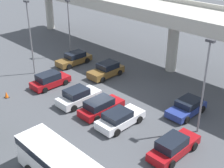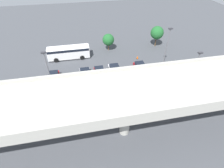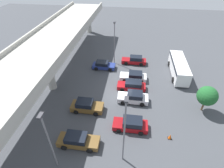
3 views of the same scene
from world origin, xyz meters
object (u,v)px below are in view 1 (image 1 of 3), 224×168
object	(u,v)px
parked_car_4	(101,106)
traffic_cone	(6,95)
parked_car_5	(120,118)
lamp_post_by_overpass	(30,33)
parked_car_2	(106,70)
parked_car_3	(78,96)
lamp_post_mid_lot	(205,81)
parked_car_1	(50,80)
parked_car_0	(74,59)
lamp_post_near_aisle	(69,24)
parked_car_7	(174,147)
parked_car_6	(187,107)

from	to	relation	value
parked_car_4	traffic_cone	size ratio (longest dim) A/B	6.56
parked_car_5	lamp_post_by_overpass	bearing A→B (deg)	87.51
parked_car_2	parked_car_3	bearing A→B (deg)	22.92
lamp_post_mid_lot	lamp_post_by_overpass	bearing A→B (deg)	-170.47
parked_car_1	parked_car_2	bearing A→B (deg)	-20.94
parked_car_0	lamp_post_near_aisle	size ratio (longest dim) A/B	0.63
parked_car_0	lamp_post_mid_lot	bearing A→B (deg)	84.64
parked_car_2	parked_car_4	distance (m)	8.42
parked_car_3	parked_car_7	world-z (taller)	parked_car_3
parked_car_6	lamp_post_near_aisle	distance (m)	20.26
parked_car_2	parked_car_4	bearing A→B (deg)	42.92
parked_car_3	lamp_post_near_aisle	distance (m)	13.94
parked_car_4	parked_car_7	distance (m)	8.45
lamp_post_mid_lot	traffic_cone	xyz separation A→B (m)	(-17.23, -8.90, -4.53)
lamp_post_mid_lot	lamp_post_by_overpass	xyz separation A→B (m)	(-20.59, -3.46, 0.23)
lamp_post_by_overpass	traffic_cone	xyz separation A→B (m)	(3.35, -5.44, -4.76)
parked_car_1	lamp_post_by_overpass	xyz separation A→B (m)	(-4.31, 0.68, 4.34)
lamp_post_by_overpass	parked_car_3	bearing A→B (deg)	-4.81
parked_car_0	lamp_post_mid_lot	size ratio (longest dim) A/B	0.58
parked_car_7	parked_car_5	bearing A→B (deg)	90.52
parked_car_2	parked_car_5	world-z (taller)	parked_car_2
parked_car_2	traffic_cone	distance (m)	11.64
parked_car_0	lamp_post_near_aisle	distance (m)	4.88
lamp_post_near_aisle	parked_car_3	bearing A→B (deg)	-34.34
parked_car_1	parked_car_2	size ratio (longest dim) A/B	0.97
parked_car_4	traffic_cone	xyz separation A→B (m)	(-9.12, -4.97, -0.40)
parked_car_3	parked_car_6	world-z (taller)	parked_car_3
parked_car_4	parked_car_5	size ratio (longest dim) A/B	0.99
parked_car_1	parked_car_4	size ratio (longest dim) A/B	0.96
lamp_post_near_aisle	lamp_post_by_overpass	size ratio (longest dim) A/B	0.87
parked_car_2	traffic_cone	world-z (taller)	parked_car_2
parked_car_7	parked_car_6	bearing A→B (deg)	24.44
parked_car_0	parked_car_1	distance (m)	6.76
parked_car_2	parked_car_5	xyz separation A→B (m)	(8.42, -6.34, -0.08)
parked_car_7	traffic_cone	xyz separation A→B (m)	(-17.57, -4.84, -0.41)
parked_car_6	lamp_post_by_overpass	bearing A→B (deg)	-73.84
lamp_post_near_aisle	traffic_cone	bearing A→B (deg)	-67.93
parked_car_6	lamp_post_near_aisle	world-z (taller)	lamp_post_near_aisle
parked_car_1	parked_car_2	world-z (taller)	parked_car_2
parked_car_2	parked_car_7	xyz separation A→B (m)	(14.18, -6.29, -0.03)
parked_car_5	parked_car_7	size ratio (longest dim) A/B	0.95
parked_car_0	parked_car_6	xyz separation A→B (m)	(17.13, 0.00, -0.05)
lamp_post_by_overpass	lamp_post_mid_lot	bearing A→B (deg)	9.53
parked_car_3	parked_car_5	world-z (taller)	parked_car_3
parked_car_3	traffic_cone	size ratio (longest dim) A/B	6.48
parked_car_0	parked_car_6	bearing A→B (deg)	90.01
parked_car_5	lamp_post_near_aisle	world-z (taller)	lamp_post_near_aisle
lamp_post_mid_lot	lamp_post_by_overpass	size ratio (longest dim) A/B	0.95
lamp_post_mid_lot	parked_car_2	bearing A→B (deg)	170.86
parked_car_5	parked_car_7	distance (m)	5.75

